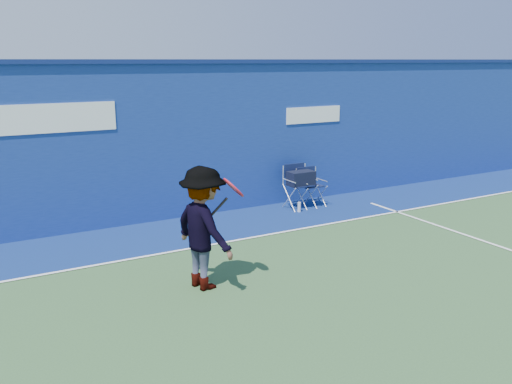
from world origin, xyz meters
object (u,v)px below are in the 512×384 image
water_bottle (299,207)px  tennis_player (204,228)px  directors_chair_left (300,190)px  directors_chair_right (311,194)px

water_bottle → tennis_player: tennis_player is taller
directors_chair_left → water_bottle: bearing=-125.4°
directors_chair_right → water_bottle: size_ratio=3.92×
directors_chair_right → tennis_player: tennis_player is taller
tennis_player → water_bottle: bearing=37.9°
directors_chair_right → directors_chair_left: bearing=179.8°
directors_chair_right → water_bottle: 0.57m
tennis_player → directors_chair_right: bearing=36.9°
directors_chair_right → water_bottle: bearing=-150.3°
directors_chair_right → water_bottle: directors_chair_right is taller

